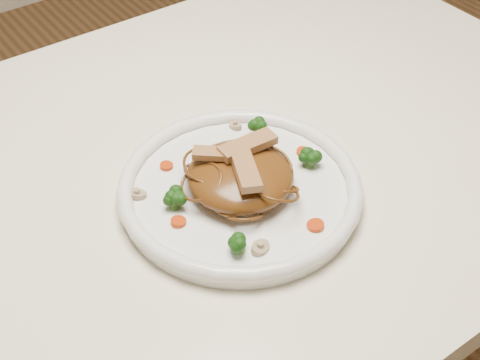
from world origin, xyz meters
TOP-DOWN VIEW (x-y plane):
  - table at (0.00, 0.00)m, footprint 1.20×0.80m
  - plate at (-0.01, -0.09)m, footprint 0.34×0.34m
  - noodle_mound at (-0.01, -0.09)m, footprint 0.16×0.16m
  - chicken_a at (0.01, -0.07)m, footprint 0.08×0.03m
  - chicken_b at (-0.03, -0.06)m, footprint 0.06×0.05m
  - chicken_c at (-0.02, -0.10)m, footprint 0.05×0.08m
  - broccoli_0 at (0.07, -0.01)m, footprint 0.03×0.03m
  - broccoli_1 at (-0.10, -0.07)m, footprint 0.03×0.03m
  - broccoli_2 at (-0.07, -0.17)m, footprint 0.03×0.03m
  - broccoli_3 at (0.09, -0.10)m, footprint 0.03×0.03m
  - carrot_0 at (0.05, -0.02)m, footprint 0.02×0.02m
  - carrot_1 at (-0.11, -0.09)m, footprint 0.02×0.02m
  - carrot_2 at (0.10, -0.08)m, footprint 0.02×0.02m
  - carrot_3 at (-0.07, 0.00)m, footprint 0.02×0.02m
  - carrot_4 at (0.02, -0.19)m, footprint 0.02×0.02m
  - mushroom_0 at (-0.05, -0.18)m, footprint 0.03×0.03m
  - mushroom_1 at (0.07, -0.04)m, footprint 0.03×0.03m
  - mushroom_2 at (-0.12, -0.02)m, footprint 0.03×0.03m
  - mushroom_3 at (0.06, 0.02)m, footprint 0.02×0.02m

SIDE VIEW (x-z plane):
  - table at x=0.00m, z-range 0.28..1.03m
  - plate at x=-0.01m, z-range 0.75..0.77m
  - carrot_0 at x=0.05m, z-range 0.77..0.77m
  - carrot_1 at x=-0.11m, z-range 0.77..0.77m
  - carrot_2 at x=0.10m, z-range 0.77..0.77m
  - carrot_3 at x=-0.07m, z-range 0.77..0.77m
  - carrot_4 at x=0.02m, z-range 0.77..0.77m
  - mushroom_0 at x=-0.05m, z-range 0.77..0.77m
  - mushroom_1 at x=0.07m, z-range 0.77..0.77m
  - mushroom_2 at x=-0.12m, z-range 0.77..0.77m
  - mushroom_3 at x=0.06m, z-range 0.77..0.77m
  - broccoli_2 at x=-0.07m, z-range 0.77..0.79m
  - broccoli_3 at x=0.09m, z-range 0.77..0.79m
  - broccoli_1 at x=-0.10m, z-range 0.77..0.80m
  - broccoli_0 at x=0.07m, z-range 0.77..0.80m
  - noodle_mound at x=-0.01m, z-range 0.77..0.81m
  - chicken_b at x=-0.03m, z-range 0.81..0.82m
  - chicken_a at x=0.01m, z-range 0.81..0.82m
  - chicken_c at x=-0.02m, z-range 0.81..0.82m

